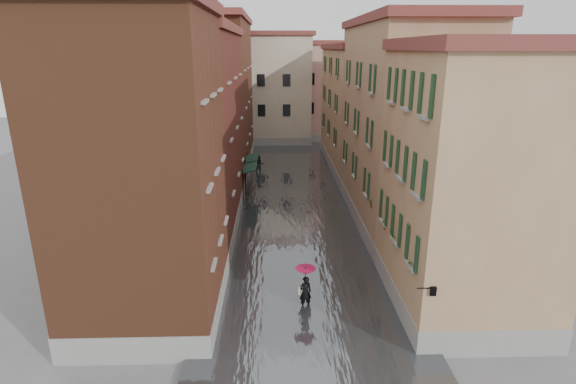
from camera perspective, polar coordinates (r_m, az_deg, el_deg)
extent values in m
plane|color=#605F62|center=(23.67, 2.11, -11.52)|extent=(120.00, 120.00, 0.00)
cube|color=#4C4F54|center=(35.53, 0.74, -1.07)|extent=(10.00, 60.00, 0.20)
cube|color=brown|center=(20.04, -17.68, 2.24)|extent=(6.00, 8.00, 13.00)
cube|color=#571D1B|center=(30.57, -12.22, 7.34)|extent=(6.00, 14.00, 12.50)
cube|color=brown|center=(45.16, -8.94, 11.76)|extent=(6.00, 16.00, 14.00)
cube|color=#97744E|center=(21.25, 21.86, 0.54)|extent=(6.00, 8.00, 11.50)
cube|color=tan|center=(31.19, 14.20, 7.88)|extent=(6.00, 14.00, 13.00)
cube|color=#97744E|center=(45.76, 9.10, 10.25)|extent=(6.00, 16.00, 11.50)
cube|color=beige|center=(58.83, -3.30, 12.81)|extent=(12.00, 9.00, 13.00)
cube|color=tan|center=(61.30, 5.41, 12.49)|extent=(10.00, 9.00, 12.00)
cube|color=#173425|center=(36.09, -4.82, 3.23)|extent=(1.09, 3.31, 0.31)
cylinder|color=black|center=(34.84, -5.73, 0.71)|extent=(0.06, 0.06, 2.80)
cylinder|color=black|center=(38.01, -5.40, 2.17)|extent=(0.06, 0.06, 2.80)
cube|color=#173425|center=(38.78, -4.62, 4.27)|extent=(1.09, 3.29, 0.31)
cylinder|color=black|center=(37.51, -5.45, 1.96)|extent=(0.06, 0.06, 2.80)
cylinder|color=black|center=(40.68, -5.17, 3.22)|extent=(0.06, 0.06, 2.80)
cylinder|color=black|center=(17.76, 17.00, -11.61)|extent=(0.60, 0.05, 0.05)
cube|color=black|center=(17.90, 17.90, -11.81)|extent=(0.22, 0.22, 0.35)
cube|color=beige|center=(17.90, 17.90, -11.81)|extent=(0.14, 0.14, 0.24)
cube|color=brown|center=(19.11, 15.70, -9.12)|extent=(0.22, 0.85, 0.18)
imported|color=#265926|center=(18.93, 15.80, -7.98)|extent=(0.59, 0.51, 0.66)
cube|color=brown|center=(21.35, 13.70, -6.02)|extent=(0.22, 0.85, 0.18)
imported|color=#265926|center=(21.18, 13.78, -4.98)|extent=(0.59, 0.51, 0.66)
cube|color=brown|center=(23.05, 12.48, -4.11)|extent=(0.22, 0.85, 0.18)
imported|color=#265926|center=(22.90, 12.55, -3.14)|extent=(0.59, 0.51, 0.66)
cube|color=brown|center=(25.93, 10.83, -1.52)|extent=(0.22, 0.85, 0.18)
imported|color=#265926|center=(25.80, 10.89, -0.63)|extent=(0.59, 0.51, 0.66)
imported|color=black|center=(21.27, 2.21, -12.63)|extent=(0.68, 0.54, 1.64)
cube|color=beige|center=(21.23, 1.43, -12.28)|extent=(0.08, 0.30, 0.38)
cylinder|color=black|center=(21.00, 2.22, -11.38)|extent=(0.02, 0.02, 1.00)
cone|color=#A70B3B|center=(20.73, 2.24, -10.01)|extent=(0.98, 0.98, 0.28)
imported|color=black|center=(43.21, -3.65, 3.46)|extent=(1.03, 0.88, 1.83)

